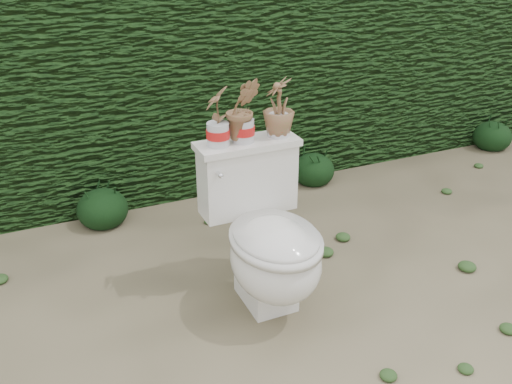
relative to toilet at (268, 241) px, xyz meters
name	(u,v)px	position (x,y,z in m)	size (l,w,h in m)	color
ground	(278,279)	(0.14, 0.16, -0.36)	(60.00, 60.00, 0.00)	gray
hedge	(181,64)	(0.14, 1.76, 0.44)	(8.00, 1.00, 1.60)	#204517
toilet	(268,241)	(0.00, 0.00, 0.00)	(0.50, 0.68, 0.78)	silver
potted_plant_left	(218,118)	(-0.15, 0.24, 0.56)	(0.14, 0.10, 0.27)	#3D7825
potted_plant_center	(243,112)	(-0.02, 0.24, 0.57)	(0.16, 0.13, 0.29)	#3D7825
potted_plant_right	(279,109)	(0.16, 0.24, 0.56)	(0.15, 0.15, 0.27)	#3D7825
liriope_clump_1	(102,205)	(-0.60, 1.15, -0.23)	(0.32, 0.32, 0.25)	black
liriope_clump_2	(314,166)	(0.90, 1.16, -0.24)	(0.30, 0.30, 0.24)	black
liriope_clump_3	(493,133)	(2.58, 1.16, -0.23)	(0.31, 0.31, 0.25)	black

